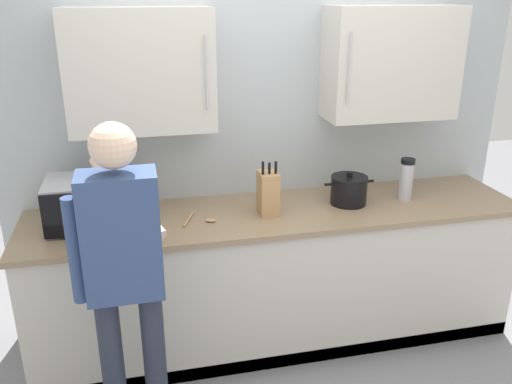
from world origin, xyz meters
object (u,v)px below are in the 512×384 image
Objects in this scene: thermos_flask at (406,179)px; person_figure at (123,267)px; stock_pot at (349,190)px; knife_block at (268,193)px; wooden_spoon at (200,220)px; microwave_oven at (92,202)px.

thermos_flask is 1.88m from person_figure.
stock_pot is at bearing 27.05° from person_figure.
knife_block is 0.43m from wooden_spoon.
stock_pot is at bearing 4.10° from wooden_spoon.
microwave_oven is 1.67× the size of stock_pot.
knife_block reaches higher than thermos_flask.
wooden_spoon is (-0.95, -0.07, -0.08)m from stock_pot.
knife_block is at bearing -178.23° from thermos_flask.
stock_pot is (1.55, -0.03, -0.04)m from microwave_oven.
person_figure is at bearing -158.67° from thermos_flask.
microwave_oven is 2.64× the size of wooden_spoon.
microwave_oven is 0.62m from wooden_spoon.
stock_pot is 0.95m from wooden_spoon.
person_figure reaches higher than knife_block.
thermos_flask reaches higher than wooden_spoon.
person_figure is (-0.43, -0.63, 0.08)m from wooden_spoon.
stock_pot is 0.20× the size of person_figure.
wooden_spoon is (-1.33, -0.05, -0.13)m from thermos_flask.
stock_pot reaches higher than wooden_spoon.
microwave_oven is 1.02m from knife_block.
stock_pot is at bearing 177.54° from thermos_flask.
microwave_oven reaches higher than stock_pot.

